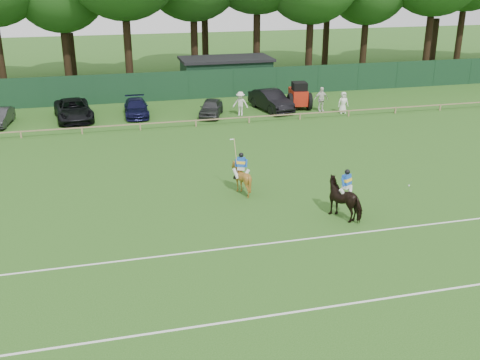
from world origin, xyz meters
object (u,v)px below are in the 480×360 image
object	(u,v)px
spectator_right	(343,103)
polo_ball	(409,186)
horse_dark	(345,199)
spectator_left	(240,104)
sedan_grey	(0,117)
hatch_grey	(211,108)
sedan_navy	(136,108)
estate_black	(271,100)
tractor	(299,96)
utility_shed	(226,74)
spectator_mid	(321,99)
horse_chestnut	(241,178)
suv_black	(74,110)

from	to	relation	value
spectator_right	polo_ball	size ratio (longest dim) A/B	18.90
horse_dark	spectator_left	world-z (taller)	spectator_left
spectator_left	spectator_right	distance (m)	8.14
spectator_left	spectator_right	size ratio (longest dim) A/B	1.10
sedan_grey	hatch_grey	xyz separation A→B (m)	(15.48, -1.11, 0.03)
sedan_grey	hatch_grey	bearing A→B (deg)	2.52
sedan_navy	hatch_grey	distance (m)	5.81
sedan_navy	polo_ball	bearing A→B (deg)	-54.42
estate_black	tractor	xyz separation A→B (m)	(2.32, -0.03, 0.24)
sedan_grey	sedan_navy	xyz separation A→B (m)	(9.87, 0.38, 0.02)
estate_black	spectator_right	size ratio (longest dim) A/B	2.90
spectator_left	polo_ball	distance (m)	17.63
polo_ball	spectator_left	bearing A→B (deg)	106.13
estate_black	utility_shed	xyz separation A→B (m)	(-1.74, 8.61, 0.72)
spectator_mid	spectator_left	bearing A→B (deg)	176.61
horse_chestnut	estate_black	bearing A→B (deg)	-87.13
utility_shed	tractor	xyz separation A→B (m)	(4.07, -8.64, -0.49)
suv_black	sedan_navy	world-z (taller)	suv_black
spectator_mid	spectator_right	bearing A→B (deg)	-36.04
spectator_mid	polo_ball	xyz separation A→B (m)	(-1.68, -16.64, -0.93)
sedan_grey	horse_chestnut	bearing A→B (deg)	-44.34
horse_dark	suv_black	world-z (taller)	horse_dark
horse_chestnut	tractor	xyz separation A→B (m)	(9.05, 16.56, 0.26)
sedan_grey	tractor	size ratio (longest dim) A/B	1.33
sedan_grey	polo_ball	distance (m)	29.15
suv_black	estate_black	size ratio (longest dim) A/B	1.12
horse_dark	estate_black	distance (m)	20.85
tractor	spectator_left	bearing A→B (deg)	-161.45
hatch_grey	tractor	distance (m)	7.42
spectator_mid	polo_ball	bearing A→B (deg)	-96.73
horse_chestnut	polo_ball	size ratio (longest dim) A/B	17.53
polo_ball	horse_chestnut	bearing A→B (deg)	171.32
horse_dark	spectator_mid	xyz separation A→B (m)	(6.60, 19.36, 0.08)
horse_chestnut	sedan_navy	distance (m)	17.85
polo_ball	spectator_mid	bearing A→B (deg)	84.23
suv_black	spectator_right	distance (m)	20.81
hatch_grey	spectator_right	bearing A→B (deg)	10.74
horse_dark	estate_black	bearing A→B (deg)	-128.24
sedan_grey	sedan_navy	world-z (taller)	sedan_navy
suv_black	polo_ball	xyz separation A→B (m)	(17.44, -18.67, -0.72)
horse_chestnut	suv_black	bearing A→B (deg)	-38.61
horse_chestnut	sedan_navy	world-z (taller)	horse_chestnut
estate_black	spectator_mid	xyz separation A→B (m)	(3.77, -1.30, 0.16)
sedan_grey	spectator_mid	distance (m)	24.37
hatch_grey	utility_shed	world-z (taller)	utility_shed
suv_black	sedan_navy	distance (m)	4.68
suv_black	spectator_left	world-z (taller)	spectator_left
polo_ball	tractor	distance (m)	17.93
suv_black	spectator_left	xyz separation A→B (m)	(12.54, -1.76, 0.16)
suv_black	hatch_grey	size ratio (longest dim) A/B	1.43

